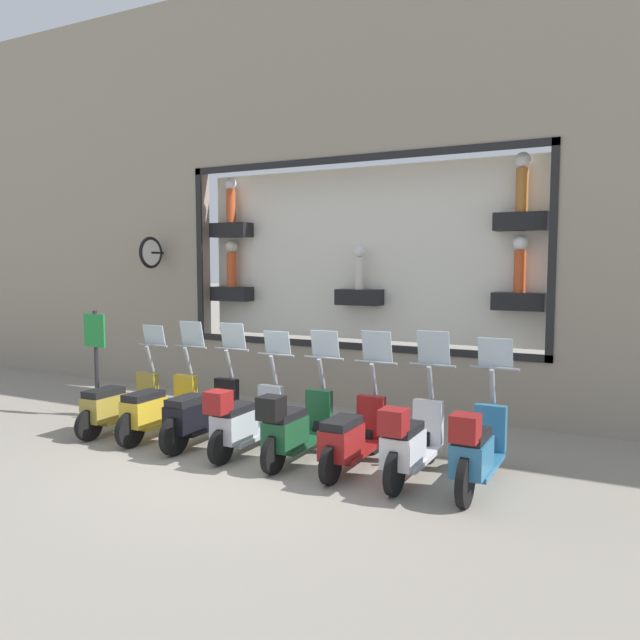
# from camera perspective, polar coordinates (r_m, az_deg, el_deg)

# --- Properties ---
(ground_plane) EXTENTS (120.00, 120.00, 0.00)m
(ground_plane) POSITION_cam_1_polar(r_m,az_deg,el_deg) (8.28, -7.18, -12.81)
(ground_plane) COLOR gray
(building_facade) EXTENTS (1.24, 36.00, 7.67)m
(building_facade) POSITION_cam_1_polar(r_m,az_deg,el_deg) (11.12, 3.39, 12.22)
(building_facade) COLOR gray
(building_facade) RESTS_ON ground_plane
(scooter_teal_0) EXTENTS (1.81, 0.61, 1.65)m
(scooter_teal_0) POSITION_cam_1_polar(r_m,az_deg,el_deg) (7.29, 14.13, -11.42)
(scooter_teal_0) COLOR black
(scooter_teal_0) RESTS_ON ground_plane
(scooter_white_1) EXTENTS (1.80, 0.61, 1.70)m
(scooter_white_1) POSITION_cam_1_polar(r_m,az_deg,el_deg) (7.49, 8.21, -10.95)
(scooter_white_1) COLOR black
(scooter_white_1) RESTS_ON ground_plane
(scooter_red_2) EXTENTS (1.79, 0.60, 1.66)m
(scooter_red_2) POSITION_cam_1_polar(r_m,az_deg,el_deg) (7.83, 2.86, -10.60)
(scooter_red_2) COLOR black
(scooter_red_2) RESTS_ON ground_plane
(scooter_green_3) EXTENTS (1.79, 0.60, 1.63)m
(scooter_green_3) POSITION_cam_1_polar(r_m,az_deg,el_deg) (8.11, -2.41, -9.73)
(scooter_green_3) COLOR black
(scooter_green_3) RESTS_ON ground_plane
(scooter_silver_4) EXTENTS (1.79, 0.61, 1.58)m
(scooter_silver_4) POSITION_cam_1_polar(r_m,az_deg,el_deg) (8.51, -7.04, -9.09)
(scooter_silver_4) COLOR black
(scooter_silver_4) RESTS_ON ground_plane
(scooter_black_5) EXTENTS (1.81, 0.60, 1.66)m
(scooter_black_5) POSITION_cam_1_polar(r_m,az_deg,el_deg) (9.02, -10.91, -8.45)
(scooter_black_5) COLOR black
(scooter_black_5) RESTS_ON ground_plane
(scooter_yellow_6) EXTENTS (1.80, 0.61, 1.66)m
(scooter_yellow_6) POSITION_cam_1_polar(r_m,az_deg,el_deg) (9.51, -14.64, -7.86)
(scooter_yellow_6) COLOR black
(scooter_yellow_6) RESTS_ON ground_plane
(scooter_olive_7) EXTENTS (1.79, 0.61, 1.56)m
(scooter_olive_7) POSITION_cam_1_polar(r_m,az_deg,el_deg) (10.03, -18.00, -7.37)
(scooter_olive_7) COLOR black
(scooter_olive_7) RESTS_ON ground_plane
(shop_sign_post) EXTENTS (0.36, 0.45, 1.78)m
(shop_sign_post) POSITION_cam_1_polar(r_m,az_deg,el_deg) (10.98, -19.81, -3.43)
(shop_sign_post) COLOR #232326
(shop_sign_post) RESTS_ON ground_plane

